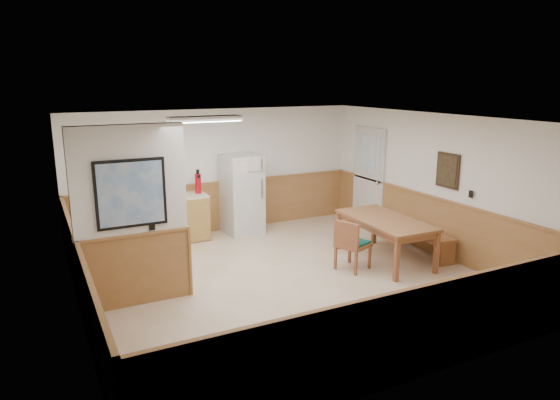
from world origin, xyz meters
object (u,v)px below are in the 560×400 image
fire_extinguisher (198,183)px  soap_bottle (114,196)px  dining_bench (423,235)px  dining_table (385,224)px  dining_chair (350,242)px  refrigerator (242,194)px

fire_extinguisher → soap_bottle: (-1.58, -0.01, -0.09)m
soap_bottle → dining_bench: bearing=-28.7°
dining_table → dining_chair: (-0.80, -0.12, -0.16)m
dining_bench → fire_extinguisher: 4.34m
dining_bench → soap_bottle: 5.63m
dining_table → dining_bench: dining_table is taller
fire_extinguisher → dining_table: bearing=-41.5°
fire_extinguisher → soap_bottle: fire_extinguisher is taller
dining_chair → soap_bottle: size_ratio=3.51×
dining_chair → fire_extinguisher: 3.32m
fire_extinguisher → soap_bottle: size_ratio=1.94×
dining_bench → soap_bottle: bearing=158.1°
refrigerator → dining_bench: (2.43, -2.62, -0.46)m
refrigerator → dining_chair: size_ratio=1.89×
dining_bench → soap_bottle: size_ratio=6.20×
dining_table → soap_bottle: soap_bottle is taller
refrigerator → dining_bench: refrigerator is taller
fire_extinguisher → refrigerator: bearing=2.0°
refrigerator → soap_bottle: refrigerator is taller
soap_bottle → fire_extinguisher: bearing=0.3°
dining_bench → dining_chair: bearing=-168.8°
dining_bench → dining_chair: dining_chair is taller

